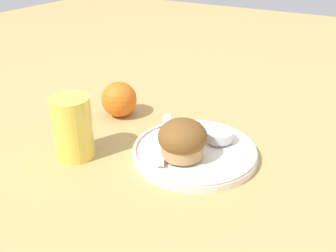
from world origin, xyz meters
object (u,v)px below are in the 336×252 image
at_px(muffin, 182,139).
at_px(juice_glass, 73,128).
at_px(orange_fruit, 119,99).
at_px(butter_knife, 163,138).

relative_size(muffin, juice_glass, 0.75).
distance_m(muffin, juice_glass, 0.20).
height_order(muffin, juice_glass, juice_glass).
relative_size(muffin, orange_fruit, 1.10).
bearing_deg(muffin, juice_glass, 112.47).
bearing_deg(butter_knife, muffin, -144.68).
bearing_deg(juice_glass, orange_fruit, 10.44).
bearing_deg(juice_glass, butter_knife, -49.37).
bearing_deg(orange_fruit, muffin, -115.46).
height_order(butter_knife, juice_glass, juice_glass).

